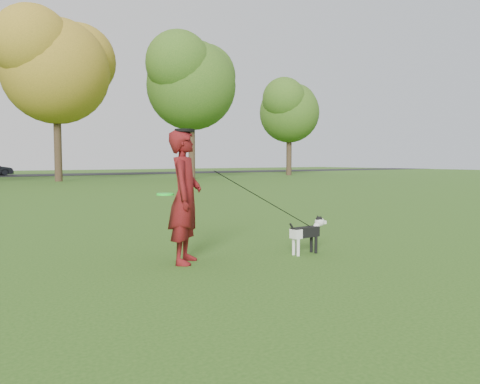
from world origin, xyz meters
TOP-DOWN VIEW (x-y plane):
  - ground at (0.00, 0.00)m, footprint 120.00×120.00m
  - man at (-0.50, 0.52)m, footprint 0.76×0.79m
  - dog at (1.32, 0.02)m, footprint 0.75×0.15m
  - man_held_items at (0.67, 0.24)m, footprint 2.38×0.63m

SIDE VIEW (x-z plane):
  - ground at x=0.00m, z-range 0.00..0.00m
  - dog at x=1.32m, z-range 0.06..0.63m
  - man_held_items at x=0.67m, z-range 0.10..1.56m
  - man at x=-0.50m, z-range 0.00..1.83m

